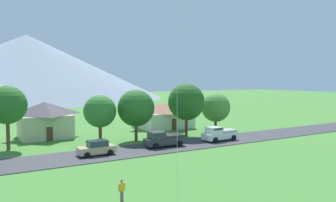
% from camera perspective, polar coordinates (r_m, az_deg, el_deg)
% --- Properties ---
extents(road_strip, '(160.00, 6.88, 0.08)m').
position_cam_1_polar(road_strip, '(39.80, -12.11, -9.02)').
color(road_strip, '#38383D').
rests_on(road_strip, ground).
extents(mountain_west_ridge, '(122.36, 122.36, 28.89)m').
position_cam_1_polar(mountain_west_ridge, '(165.47, -22.98, 5.43)').
color(mountain_west_ridge, gray).
rests_on(mountain_west_ridge, ground).
extents(house_left_center, '(7.79, 7.08, 5.36)m').
position_cam_1_polar(house_left_center, '(53.44, -20.28, -2.93)').
color(house_left_center, beige).
rests_on(house_left_center, ground).
extents(house_right_center, '(9.62, 8.31, 4.45)m').
position_cam_1_polar(house_right_center, '(60.42, -0.86, -2.40)').
color(house_right_center, silver).
rests_on(house_right_center, ground).
extents(tree_near_left, '(5.57, 5.57, 8.12)m').
position_cam_1_polar(tree_near_left, '(50.61, 3.15, -0.17)').
color(tree_near_left, '#4C3823').
rests_on(tree_near_left, ground).
extents(tree_left_of_center, '(4.76, 4.76, 8.00)m').
position_cam_1_polar(tree_left_of_center, '(45.55, -25.79, -0.64)').
color(tree_left_of_center, brown).
rests_on(tree_left_of_center, ground).
extents(tree_right_of_center, '(4.37, 4.37, 6.69)m').
position_cam_1_polar(tree_right_of_center, '(45.58, -11.55, -1.74)').
color(tree_right_of_center, brown).
rests_on(tree_right_of_center, ground).
extents(tree_near_right, '(5.24, 5.24, 7.33)m').
position_cam_1_polar(tree_near_right, '(47.30, -5.49, -1.22)').
color(tree_near_right, brown).
rests_on(tree_near_right, ground).
extents(tree_far_right, '(4.78, 4.78, 6.54)m').
position_cam_1_polar(tree_far_right, '(55.48, 8.15, -1.08)').
color(tree_far_right, '#4C3823').
rests_on(tree_far_right, ground).
extents(parked_car_tan_mid_west, '(4.20, 2.08, 1.68)m').
position_cam_1_polar(parked_car_tan_mid_west, '(39.58, -12.11, -7.87)').
color(parked_car_tan_mid_west, tan).
rests_on(parked_car_tan_mid_west, road_strip).
extents(pickup_truck_white_west_side, '(5.28, 2.48, 1.99)m').
position_cam_1_polar(pickup_truck_white_west_side, '(48.09, 8.72, -5.53)').
color(pickup_truck_white_west_side, white).
rests_on(pickup_truck_white_west_side, road_strip).
extents(pickup_truck_charcoal_east_side, '(5.28, 2.50, 1.99)m').
position_cam_1_polar(pickup_truck_charcoal_east_side, '(43.39, -0.81, -6.50)').
color(pickup_truck_charcoal_east_side, '#333338').
rests_on(pickup_truck_charcoal_east_side, road_strip).
extents(watcher_person, '(0.56, 0.24, 1.68)m').
position_cam_1_polar(watcher_person, '(24.74, -7.90, -14.93)').
color(watcher_person, '#70604C').
rests_on(watcher_person, ground).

